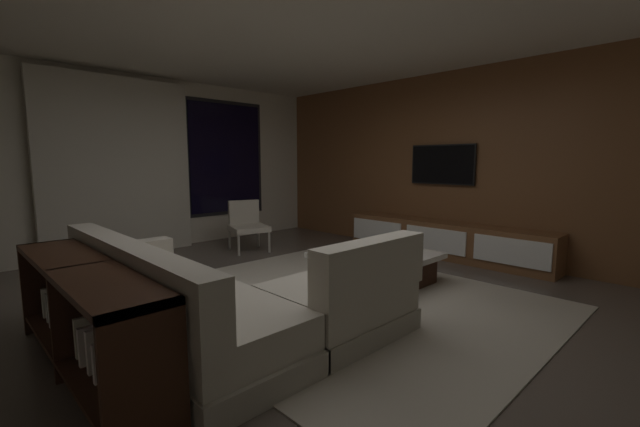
# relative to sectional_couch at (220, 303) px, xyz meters

# --- Properties ---
(floor) EXTENTS (9.20, 9.20, 0.00)m
(floor) POSITION_rel_sectional_couch_xyz_m (0.98, 0.05, -0.29)
(floor) COLOR #564C44
(back_wall_with_window) EXTENTS (6.60, 0.30, 2.70)m
(back_wall_with_window) POSITION_rel_sectional_couch_xyz_m (0.92, 3.67, 1.05)
(back_wall_with_window) COLOR beige
(back_wall_with_window) RESTS_ON floor
(media_wall) EXTENTS (0.12, 7.80, 2.70)m
(media_wall) POSITION_rel_sectional_couch_xyz_m (4.04, 0.05, 1.06)
(media_wall) COLOR brown
(media_wall) RESTS_ON floor
(ceiling) EXTENTS (8.20, 8.20, 0.00)m
(ceiling) POSITION_rel_sectional_couch_xyz_m (0.98, 0.05, 2.41)
(ceiling) COLOR beige
(area_rug) EXTENTS (3.20, 3.80, 0.01)m
(area_rug) POSITION_rel_sectional_couch_xyz_m (1.33, -0.05, -0.28)
(area_rug) COLOR #ADA391
(area_rug) RESTS_ON floor
(sectional_couch) EXTENTS (1.98, 2.50, 0.82)m
(sectional_couch) POSITION_rel_sectional_couch_xyz_m (0.00, 0.00, 0.00)
(sectional_couch) COLOR #A49C8C
(sectional_couch) RESTS_ON floor
(coffee_table) EXTENTS (1.16, 1.16, 0.36)m
(coffee_table) POSITION_rel_sectional_couch_xyz_m (2.03, 0.04, -0.10)
(coffee_table) COLOR black
(coffee_table) RESTS_ON floor
(book_stack_on_coffee_table) EXTENTS (0.29, 0.20, 0.11)m
(book_stack_on_coffee_table) POSITION_rel_sectional_couch_xyz_m (2.13, 0.24, 0.12)
(book_stack_on_coffee_table) COLOR slate
(book_stack_on_coffee_table) RESTS_ON coffee_table
(accent_chair_near_window) EXTENTS (0.68, 0.69, 0.78)m
(accent_chair_near_window) POSITION_rel_sectional_couch_xyz_m (1.97, 2.55, 0.14)
(accent_chair_near_window) COLOR #B2ADA0
(accent_chair_near_window) RESTS_ON floor
(media_console) EXTENTS (0.46, 3.10, 0.52)m
(media_console) POSITION_rel_sectional_couch_xyz_m (3.75, 0.10, -0.04)
(media_console) COLOR brown
(media_console) RESTS_ON floor
(mounted_tv) EXTENTS (0.05, 1.02, 0.59)m
(mounted_tv) POSITION_rel_sectional_couch_xyz_m (3.93, 0.30, 1.06)
(mounted_tv) COLOR black
(console_table_behind_couch) EXTENTS (0.40, 2.10, 0.74)m
(console_table_behind_couch) POSITION_rel_sectional_couch_xyz_m (-0.91, 0.13, 0.12)
(console_table_behind_couch) COLOR black
(console_table_behind_couch) RESTS_ON floor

